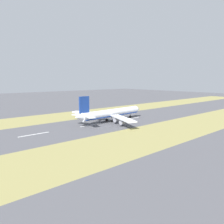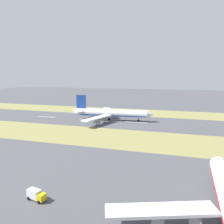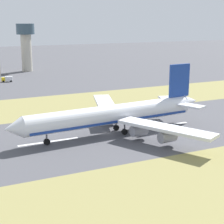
% 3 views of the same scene
% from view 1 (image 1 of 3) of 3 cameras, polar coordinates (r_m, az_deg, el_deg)
% --- Properties ---
extents(ground_plane, '(800.00, 800.00, 0.00)m').
position_cam_1_polar(ground_plane, '(164.77, 0.51, -2.41)').
color(ground_plane, '#4C4C51').
extents(grass_median_west, '(40.00, 600.00, 0.01)m').
position_cam_1_polar(grass_median_west, '(200.26, -8.02, -0.52)').
color(grass_median_west, olive).
rests_on(grass_median_west, ground).
extents(grass_median_east, '(40.00, 600.00, 0.01)m').
position_cam_1_polar(grass_median_east, '(135.07, 13.27, -5.10)').
color(grass_median_east, olive).
rests_on(grass_median_east, ground).
extents(centreline_dash_near, '(1.20, 18.00, 0.01)m').
position_cam_1_polar(centreline_dash_near, '(133.53, -19.69, -5.54)').
color(centreline_dash_near, silver).
rests_on(centreline_dash_near, ground).
extents(centreline_dash_mid, '(1.20, 18.00, 0.01)m').
position_cam_1_polar(centreline_dash_mid, '(151.94, -5.49, -3.39)').
color(centreline_dash_mid, silver).
rests_on(centreline_dash_mid, ground).
extents(centreline_dash_far, '(1.20, 18.00, 0.01)m').
position_cam_1_polar(centreline_dash_far, '(177.60, 5.09, -1.63)').
color(centreline_dash_far, silver).
rests_on(centreline_dash_far, ground).
extents(airplane_main_jet, '(63.97, 67.22, 20.20)m').
position_cam_1_polar(airplane_main_jet, '(162.40, -0.48, -0.41)').
color(airplane_main_jet, silver).
rests_on(airplane_main_jet, ground).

